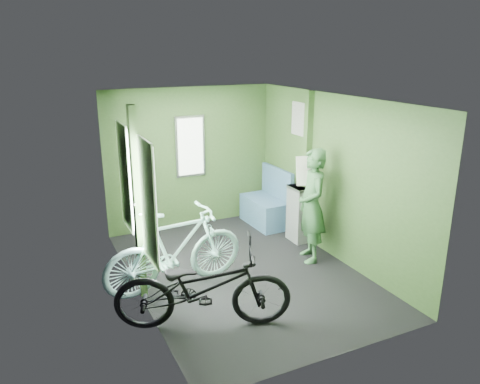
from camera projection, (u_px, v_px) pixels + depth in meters
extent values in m
plane|color=black|center=(243.00, 272.00, 6.28)|extent=(4.00, 4.00, 0.00)
cube|color=silver|center=(244.00, 99.00, 5.60)|extent=(2.80, 4.00, 0.02)
cube|color=#335025|center=(190.00, 158.00, 7.67)|extent=(2.80, 0.02, 2.30)
cube|color=#335025|center=(340.00, 249.00, 4.22)|extent=(2.80, 0.02, 2.30)
cube|color=#335025|center=(134.00, 206.00, 5.37)|extent=(0.02, 4.00, 2.30)
cube|color=#335025|center=(333.00, 178.00, 6.52)|extent=(0.02, 4.00, 2.30)
cube|color=#335025|center=(137.00, 205.00, 5.38)|extent=(0.08, 0.12, 2.30)
cube|color=silver|center=(149.00, 202.00, 4.85)|extent=(0.02, 0.56, 1.34)
cube|color=silver|center=(126.00, 177.00, 5.80)|extent=(0.02, 0.56, 1.34)
cube|color=white|center=(147.00, 152.00, 4.70)|extent=(0.00, 0.12, 0.12)
cube|color=white|center=(124.00, 135.00, 5.65)|extent=(0.00, 0.12, 0.12)
cylinder|color=silver|center=(144.00, 208.00, 5.43)|extent=(0.03, 0.40, 0.03)
cube|color=#335025|center=(307.00, 168.00, 7.02)|extent=(0.10, 0.10, 2.30)
cube|color=white|center=(299.00, 119.00, 7.08)|extent=(0.02, 0.40, 0.50)
cube|color=silver|center=(191.00, 147.00, 7.57)|extent=(0.50, 0.02, 1.00)
imported|color=black|center=(204.00, 328.00, 5.03)|extent=(2.02, 1.39, 1.06)
imported|color=#A2E4D8|center=(177.00, 289.00, 5.84)|extent=(1.86, 0.81, 1.15)
imported|color=#335F36|center=(312.00, 206.00, 6.44)|extent=(0.53, 0.67, 1.60)
cube|color=silver|center=(307.00, 171.00, 6.60)|extent=(0.32, 0.20, 0.41)
cube|color=slate|center=(299.00, 214.00, 7.20)|extent=(0.26, 0.36, 0.87)
cube|color=#304B67|center=(265.00, 211.00, 7.93)|extent=(0.54, 0.93, 0.46)
cube|color=#304B67|center=(277.00, 183.00, 7.88)|extent=(0.09, 0.91, 0.51)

